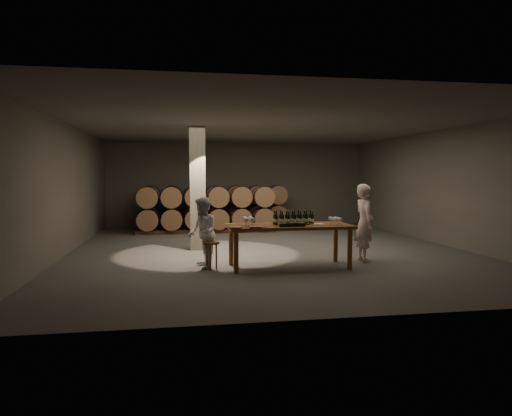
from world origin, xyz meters
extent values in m
plane|color=#54524F|center=(0.00, 0.00, 0.00)|extent=(12.00, 12.00, 0.00)
plane|color=#605E59|center=(0.00, 0.00, 3.20)|extent=(12.00, 12.00, 0.00)
plane|color=#635E55|center=(0.00, 6.00, 1.60)|extent=(10.00, 0.00, 10.00)
plane|color=#635E55|center=(0.00, -6.00, 1.60)|extent=(10.00, 0.00, 10.00)
plane|color=#635E55|center=(-5.00, 0.00, 1.60)|extent=(0.00, 12.00, 12.00)
plane|color=#635E55|center=(5.00, 0.00, 1.60)|extent=(0.00, 12.00, 12.00)
cube|color=#6B665D|center=(-1.80, 0.20, 1.60)|extent=(0.40, 0.40, 3.20)
cylinder|color=brown|center=(-1.18, -2.93, 0.42)|extent=(0.10, 0.10, 0.84)
cylinder|color=brown|center=(1.18, -2.93, 0.42)|extent=(0.10, 0.10, 0.84)
cylinder|color=brown|center=(-1.18, -2.07, 0.42)|extent=(0.10, 0.10, 0.84)
cylinder|color=brown|center=(1.18, -2.07, 0.42)|extent=(0.10, 0.10, 0.84)
cube|color=brown|center=(0.00, -2.50, 0.87)|extent=(2.60, 1.10, 0.06)
cube|color=brown|center=(-0.96, 4.90, 0.06)|extent=(5.48, 0.10, 0.12)
cube|color=brown|center=(-0.96, 5.50, 0.06)|extent=(5.48, 0.10, 0.12)
cylinder|color=#976A44|center=(-3.30, 5.20, 0.47)|extent=(0.70, 0.95, 0.70)
cylinder|color=black|center=(-3.30, 4.94, 0.47)|extent=(0.73, 0.04, 0.73)
cylinder|color=black|center=(-3.30, 5.46, 0.47)|extent=(0.73, 0.04, 0.73)
cylinder|color=#976A44|center=(-2.52, 5.20, 0.47)|extent=(0.70, 0.95, 0.70)
cylinder|color=black|center=(-2.52, 4.94, 0.47)|extent=(0.73, 0.04, 0.73)
cylinder|color=black|center=(-2.52, 5.46, 0.47)|extent=(0.73, 0.04, 0.73)
cylinder|color=#976A44|center=(-1.74, 5.20, 0.47)|extent=(0.70, 0.95, 0.70)
cylinder|color=black|center=(-1.74, 4.94, 0.47)|extent=(0.73, 0.04, 0.73)
cylinder|color=black|center=(-1.74, 5.46, 0.47)|extent=(0.73, 0.04, 0.73)
cylinder|color=#976A44|center=(-0.96, 5.20, 0.47)|extent=(0.70, 0.95, 0.70)
cylinder|color=black|center=(-0.96, 4.94, 0.47)|extent=(0.73, 0.04, 0.73)
cylinder|color=black|center=(-0.96, 5.46, 0.47)|extent=(0.73, 0.04, 0.73)
cylinder|color=#976A44|center=(-0.18, 5.20, 0.47)|extent=(0.70, 0.95, 0.70)
cylinder|color=black|center=(-0.18, 4.94, 0.47)|extent=(0.73, 0.04, 0.73)
cylinder|color=black|center=(-0.18, 5.46, 0.47)|extent=(0.73, 0.04, 0.73)
cylinder|color=#976A44|center=(0.60, 5.20, 0.47)|extent=(0.70, 0.95, 0.70)
cylinder|color=black|center=(0.60, 4.94, 0.47)|extent=(0.73, 0.04, 0.73)
cylinder|color=black|center=(0.60, 5.46, 0.47)|extent=(0.73, 0.04, 0.73)
cylinder|color=#976A44|center=(1.38, 5.20, 0.47)|extent=(0.70, 0.95, 0.70)
cylinder|color=black|center=(1.38, 4.94, 0.47)|extent=(0.73, 0.04, 0.73)
cylinder|color=black|center=(1.38, 5.46, 0.47)|extent=(0.73, 0.04, 0.73)
cylinder|color=#976A44|center=(-3.30, 5.20, 1.21)|extent=(0.70, 0.95, 0.70)
cylinder|color=black|center=(-3.30, 4.94, 1.21)|extent=(0.73, 0.04, 0.73)
cylinder|color=black|center=(-3.30, 5.46, 1.21)|extent=(0.73, 0.04, 0.73)
cylinder|color=#976A44|center=(-2.52, 5.20, 1.21)|extent=(0.70, 0.95, 0.70)
cylinder|color=black|center=(-2.52, 4.94, 1.21)|extent=(0.73, 0.04, 0.73)
cylinder|color=black|center=(-2.52, 5.46, 1.21)|extent=(0.73, 0.04, 0.73)
cylinder|color=#976A44|center=(-1.74, 5.20, 1.21)|extent=(0.70, 0.95, 0.70)
cylinder|color=black|center=(-1.74, 4.94, 1.21)|extent=(0.73, 0.04, 0.73)
cylinder|color=black|center=(-1.74, 5.46, 1.21)|extent=(0.73, 0.04, 0.73)
cylinder|color=#976A44|center=(-0.96, 5.20, 1.21)|extent=(0.70, 0.95, 0.70)
cylinder|color=black|center=(-0.96, 4.94, 1.21)|extent=(0.73, 0.04, 0.73)
cylinder|color=black|center=(-0.96, 5.46, 1.21)|extent=(0.73, 0.04, 0.73)
cylinder|color=#976A44|center=(-0.18, 5.20, 1.21)|extent=(0.70, 0.95, 0.70)
cylinder|color=black|center=(-0.18, 4.94, 1.21)|extent=(0.73, 0.04, 0.73)
cylinder|color=black|center=(-0.18, 5.46, 1.21)|extent=(0.73, 0.04, 0.73)
cylinder|color=#976A44|center=(0.60, 5.20, 1.21)|extent=(0.70, 0.95, 0.70)
cylinder|color=black|center=(0.60, 4.94, 1.21)|extent=(0.73, 0.04, 0.73)
cylinder|color=black|center=(0.60, 5.46, 1.21)|extent=(0.73, 0.04, 0.73)
cylinder|color=#976A44|center=(1.38, 5.20, 1.21)|extent=(0.70, 0.95, 0.70)
cylinder|color=black|center=(1.38, 4.94, 1.21)|extent=(0.73, 0.04, 0.73)
cylinder|color=black|center=(1.38, 5.46, 1.21)|extent=(0.73, 0.04, 0.73)
cube|color=brown|center=(-1.35, 3.50, 0.06)|extent=(4.70, 0.10, 0.12)
cube|color=brown|center=(-1.35, 4.10, 0.06)|extent=(4.70, 0.10, 0.12)
cylinder|color=#976A44|center=(-3.30, 3.80, 0.47)|extent=(0.70, 0.95, 0.70)
cylinder|color=black|center=(-3.30, 3.54, 0.47)|extent=(0.73, 0.04, 0.73)
cylinder|color=black|center=(-3.30, 4.06, 0.47)|extent=(0.73, 0.04, 0.73)
cylinder|color=#976A44|center=(-2.52, 3.80, 0.47)|extent=(0.70, 0.95, 0.70)
cylinder|color=black|center=(-2.52, 3.54, 0.47)|extent=(0.73, 0.04, 0.73)
cylinder|color=black|center=(-2.52, 4.06, 0.47)|extent=(0.73, 0.04, 0.73)
cylinder|color=#976A44|center=(-1.74, 3.80, 0.47)|extent=(0.70, 0.95, 0.70)
cylinder|color=black|center=(-1.74, 3.54, 0.47)|extent=(0.73, 0.04, 0.73)
cylinder|color=black|center=(-1.74, 4.06, 0.47)|extent=(0.73, 0.04, 0.73)
cylinder|color=#976A44|center=(-0.96, 3.80, 0.47)|extent=(0.70, 0.95, 0.70)
cylinder|color=black|center=(-0.96, 3.54, 0.47)|extent=(0.73, 0.04, 0.73)
cylinder|color=black|center=(-0.96, 4.06, 0.47)|extent=(0.73, 0.04, 0.73)
cylinder|color=#976A44|center=(-0.18, 3.80, 0.47)|extent=(0.70, 0.95, 0.70)
cylinder|color=black|center=(-0.18, 3.54, 0.47)|extent=(0.73, 0.04, 0.73)
cylinder|color=black|center=(-0.18, 4.06, 0.47)|extent=(0.73, 0.04, 0.73)
cylinder|color=#976A44|center=(0.60, 3.80, 0.47)|extent=(0.70, 0.95, 0.70)
cylinder|color=black|center=(0.60, 3.54, 0.47)|extent=(0.73, 0.04, 0.73)
cylinder|color=black|center=(0.60, 4.06, 0.47)|extent=(0.73, 0.04, 0.73)
cylinder|color=#976A44|center=(-3.30, 3.80, 1.21)|extent=(0.70, 0.95, 0.70)
cylinder|color=black|center=(-3.30, 3.54, 1.21)|extent=(0.73, 0.04, 0.73)
cylinder|color=black|center=(-3.30, 4.06, 1.21)|extent=(0.73, 0.04, 0.73)
cylinder|color=#976A44|center=(-2.52, 3.80, 1.21)|extent=(0.70, 0.95, 0.70)
cylinder|color=black|center=(-2.52, 3.54, 1.21)|extent=(0.73, 0.04, 0.73)
cylinder|color=black|center=(-2.52, 4.06, 1.21)|extent=(0.73, 0.04, 0.73)
cylinder|color=#976A44|center=(-1.74, 3.80, 1.21)|extent=(0.70, 0.95, 0.70)
cylinder|color=black|center=(-1.74, 3.54, 1.21)|extent=(0.73, 0.04, 0.73)
cylinder|color=black|center=(-1.74, 4.06, 1.21)|extent=(0.73, 0.04, 0.73)
cylinder|color=#976A44|center=(-0.96, 3.80, 1.21)|extent=(0.70, 0.95, 0.70)
cylinder|color=black|center=(-0.96, 3.54, 1.21)|extent=(0.73, 0.04, 0.73)
cylinder|color=black|center=(-0.96, 4.06, 1.21)|extent=(0.73, 0.04, 0.73)
cylinder|color=#976A44|center=(-0.18, 3.80, 1.21)|extent=(0.70, 0.95, 0.70)
cylinder|color=black|center=(-0.18, 3.54, 1.21)|extent=(0.73, 0.04, 0.73)
cylinder|color=black|center=(-0.18, 4.06, 1.21)|extent=(0.73, 0.04, 0.73)
cylinder|color=#976A44|center=(0.60, 3.80, 1.21)|extent=(0.70, 0.95, 0.70)
cylinder|color=black|center=(0.60, 3.54, 1.21)|extent=(0.73, 0.04, 0.73)
cylinder|color=black|center=(0.60, 4.06, 1.21)|extent=(0.73, 0.04, 0.73)
cylinder|color=black|center=(-0.29, -2.53, 1.00)|extent=(0.07, 0.07, 0.20)
cylinder|color=silver|center=(-0.29, -2.53, 0.99)|extent=(0.08, 0.08, 0.07)
cylinder|color=black|center=(-0.29, -2.53, 1.15)|extent=(0.03, 0.03, 0.08)
cylinder|color=gold|center=(-0.29, -2.53, 1.19)|extent=(0.03, 0.03, 0.02)
cylinder|color=black|center=(-0.29, -2.38, 1.00)|extent=(0.07, 0.07, 0.20)
cylinder|color=silver|center=(-0.29, -2.38, 0.99)|extent=(0.08, 0.08, 0.07)
cylinder|color=black|center=(-0.29, -2.38, 1.15)|extent=(0.03, 0.03, 0.08)
cylinder|color=maroon|center=(-0.29, -2.38, 1.19)|extent=(0.03, 0.03, 0.02)
cylinder|color=black|center=(-0.16, -2.53, 1.00)|extent=(0.07, 0.07, 0.20)
cylinder|color=silver|center=(-0.16, -2.53, 0.99)|extent=(0.08, 0.08, 0.07)
cylinder|color=black|center=(-0.16, -2.53, 1.15)|extent=(0.03, 0.03, 0.08)
cylinder|color=maroon|center=(-0.16, -2.53, 1.19)|extent=(0.03, 0.03, 0.02)
cylinder|color=black|center=(-0.16, -2.38, 1.00)|extent=(0.07, 0.07, 0.20)
cylinder|color=silver|center=(-0.16, -2.38, 0.99)|extent=(0.08, 0.08, 0.07)
cylinder|color=black|center=(-0.16, -2.38, 1.15)|extent=(0.03, 0.03, 0.08)
cylinder|color=gold|center=(-0.16, -2.38, 1.19)|extent=(0.03, 0.03, 0.02)
cylinder|color=black|center=(-0.03, -2.53, 1.00)|extent=(0.07, 0.07, 0.20)
cylinder|color=silver|center=(-0.03, -2.53, 0.99)|extent=(0.08, 0.08, 0.07)
cylinder|color=black|center=(-0.03, -2.53, 1.15)|extent=(0.03, 0.03, 0.08)
cylinder|color=gold|center=(-0.03, -2.53, 1.19)|extent=(0.03, 0.03, 0.02)
cylinder|color=black|center=(-0.03, -2.38, 1.00)|extent=(0.07, 0.07, 0.20)
cylinder|color=silver|center=(-0.03, -2.38, 0.99)|extent=(0.08, 0.08, 0.07)
cylinder|color=black|center=(-0.03, -2.38, 1.15)|extent=(0.03, 0.03, 0.08)
cylinder|color=maroon|center=(-0.03, -2.38, 1.19)|extent=(0.03, 0.03, 0.02)
cylinder|color=black|center=(0.10, -2.53, 1.00)|extent=(0.07, 0.07, 0.20)
cylinder|color=silver|center=(0.10, -2.53, 0.99)|extent=(0.08, 0.08, 0.07)
cylinder|color=black|center=(0.10, -2.53, 1.15)|extent=(0.03, 0.03, 0.08)
cylinder|color=maroon|center=(0.10, -2.53, 1.19)|extent=(0.03, 0.03, 0.02)
cylinder|color=black|center=(0.10, -2.38, 1.00)|extent=(0.07, 0.07, 0.20)
cylinder|color=silver|center=(0.10, -2.38, 0.99)|extent=(0.08, 0.08, 0.07)
cylinder|color=black|center=(0.10, -2.38, 1.15)|extent=(0.03, 0.03, 0.08)
cylinder|color=gold|center=(0.10, -2.38, 1.19)|extent=(0.03, 0.03, 0.02)
cylinder|color=black|center=(0.23, -2.53, 1.00)|extent=(0.07, 0.07, 0.20)
cylinder|color=silver|center=(0.23, -2.53, 0.99)|extent=(0.08, 0.08, 0.07)
cylinder|color=black|center=(0.23, -2.53, 1.15)|extent=(0.03, 0.03, 0.08)
cylinder|color=gold|center=(0.23, -2.53, 1.19)|extent=(0.03, 0.03, 0.02)
cylinder|color=black|center=(0.23, -2.38, 1.00)|extent=(0.07, 0.07, 0.20)
cylinder|color=silver|center=(0.23, -2.38, 0.99)|extent=(0.08, 0.08, 0.07)
cylinder|color=black|center=(0.23, -2.38, 1.15)|extent=(0.03, 0.03, 0.08)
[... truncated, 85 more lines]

